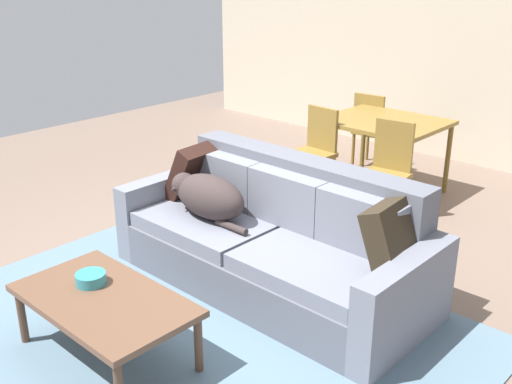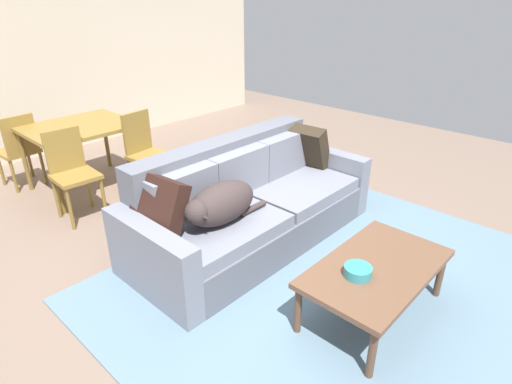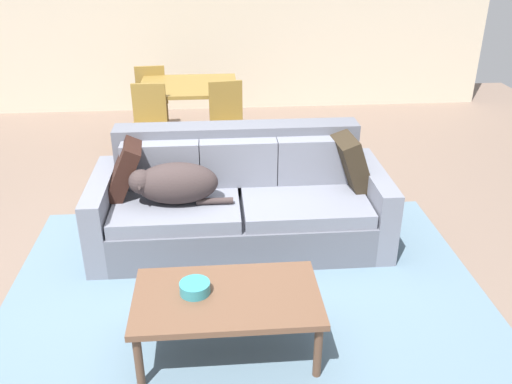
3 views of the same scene
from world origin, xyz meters
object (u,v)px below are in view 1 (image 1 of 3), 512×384
Objects in this scene: dining_chair_far_left at (372,127)px; dining_chair_near_right at (387,168)px; dining_chair_near_left at (315,148)px; throw_pillow_by_left_arm at (195,171)px; dining_table at (384,127)px; couch at (276,242)px; dog_on_left_cushion at (208,196)px; coffee_table at (104,304)px; bowl_on_coffee_table at (91,279)px; throw_pillow_by_right_arm at (394,238)px.

dining_chair_near_right is at bearing 123.29° from dining_chair_far_left.
throw_pillow_by_left_arm is at bearing -88.48° from dining_chair_near_left.
dining_table is 0.78m from dining_chair_far_left.
dining_chair_near_left is at bearing 119.11° from couch.
dining_chair_near_left is (-0.36, 1.77, -0.10)m from dog_on_left_cushion.
coffee_table is (0.37, -1.18, -0.24)m from dog_on_left_cushion.
couch is 2.12× the size of dining_table.
bowl_on_coffee_table is (0.58, -1.38, -0.21)m from throw_pillow_by_left_arm.
throw_pillow_by_left_arm is 1.54m from dining_chair_near_left.
coffee_table is at bearing -61.44° from throw_pillow_by_left_arm.
dog_on_left_cushion is at bearing -75.30° from dining_chair_near_left.
coffee_table is 2.94m from dining_chair_near_right.
dog_on_left_cushion is 1.74× the size of throw_pillow_by_left_arm.
couch reaches higher than dining_chair_far_left.
bowl_on_coffee_table is at bearing -104.27° from couch.
throw_pillow_by_left_arm is at bearing 118.56° from coffee_table.
couch is 2.26m from dining_table.
coffee_table is (-0.15, -1.37, 0.03)m from couch.
coffee_table is (-1.07, -1.42, -0.28)m from throw_pillow_by_right_arm.
dining_chair_near_left is (-0.88, 1.58, 0.17)m from couch.
throw_pillow_by_left_arm reaches higher than bowl_on_coffee_table.
throw_pillow_by_right_arm is 0.40× the size of coffee_table.
dining_chair_near_left reaches higher than dining_table.
dining_chair_far_left is at bearing 97.05° from dining_chair_near_left.
couch is 12.81× the size of bowl_on_coffee_table.
dining_chair_near_right is at bearing 74.99° from dog_on_left_cushion.
throw_pillow_by_left_arm is at bearing 86.33° from dining_chair_far_left.
couch is at bearing -3.18° from throw_pillow_by_left_arm.
dining_chair_far_left is (-0.04, 2.70, -0.17)m from throw_pillow_by_left_arm.
bowl_on_coffee_table is 4.12m from dining_chair_far_left.
bowl_on_coffee_table is at bearing -103.34° from dining_chair_near_right.
throw_pillow_by_left_arm is (-0.92, 0.05, 0.32)m from couch.
bowl_on_coffee_table is (-1.26, -1.37, -0.20)m from throw_pillow_by_right_arm.
dog_on_left_cushion is at bearing -91.10° from dining_table.
couch is 2.99× the size of dog_on_left_cushion.
throw_pillow_by_right_arm is at bearing -56.86° from dining_table.
throw_pillow_by_right_arm is at bearing 120.39° from dining_chair_far_left.
dog_on_left_cushion is 0.91× the size of dining_chair_far_left.
dog_on_left_cushion is at bearing 98.81° from bowl_on_coffee_table.
throw_pillow_by_left_arm is 1.84m from throw_pillow_by_right_arm.
coffee_table is at bearing -84.84° from dining_table.
bowl_on_coffee_table is 2.96m from dining_chair_near_left.
throw_pillow_by_left_arm is 1.51m from bowl_on_coffee_table.
dining_chair_near_left is (0.04, 1.53, -0.14)m from throw_pillow_by_left_arm.
dining_table reaches higher than bowl_on_coffee_table.
dining_chair_near_right is at bearing 91.62° from couch.
dining_chair_near_right reaches higher than dining_chair_far_left.
couch is 1.57m from dining_chair_near_right.
bowl_on_coffee_table is at bearing 94.19° from dining_chair_far_left.
dining_chair_far_left is at bearing 130.71° from dining_table.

